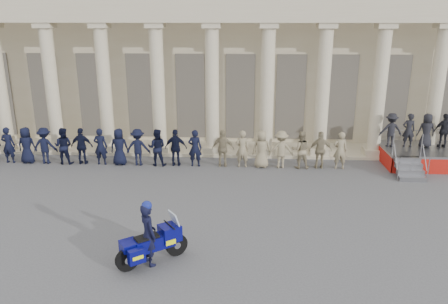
{
  "coord_description": "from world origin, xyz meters",
  "views": [
    {
      "loc": [
        3.04,
        -12.6,
        6.52
      ],
      "look_at": [
        2.13,
        3.29,
        1.6
      ],
      "focal_mm": 35.0,
      "sensor_mm": 36.0,
      "label": 1
    }
  ],
  "objects": [
    {
      "name": "building",
      "position": [
        -0.0,
        14.74,
        4.52
      ],
      "size": [
        40.0,
        12.5,
        9.0
      ],
      "color": "#C1B391",
      "rests_on": "ground"
    },
    {
      "name": "rider",
      "position": [
        0.38,
        -2.1,
        0.93
      ],
      "size": [
        0.73,
        0.78,
        1.88
      ],
      "rotation": [
        0.0,
        0.0,
        2.2
      ],
      "color": "black",
      "rests_on": "ground"
    },
    {
      "name": "ground",
      "position": [
        0.0,
        0.0,
        0.0
      ],
      "size": [
        90.0,
        90.0,
        0.0
      ],
      "primitive_type": "plane",
      "color": "#4A4A4D",
      "rests_on": "ground"
    },
    {
      "name": "officer_rank",
      "position": [
        -2.23,
        6.24,
        0.85
      ],
      "size": [
        18.71,
        0.65,
        1.71
      ],
      "color": "black",
      "rests_on": "ground"
    },
    {
      "name": "motorcycle",
      "position": [
        0.48,
        -2.03,
        0.59
      ],
      "size": [
        1.8,
        1.51,
        1.36
      ],
      "rotation": [
        0.0,
        0.0,
        0.63
      ],
      "color": "black",
      "rests_on": "ground"
    },
    {
      "name": "reviewing_stand",
      "position": [
        11.11,
        7.1,
        1.25
      ],
      "size": [
        4.09,
        3.78,
        2.35
      ],
      "color": "gray",
      "rests_on": "ground"
    }
  ]
}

